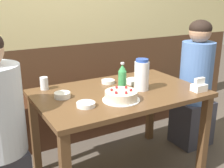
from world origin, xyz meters
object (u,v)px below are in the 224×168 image
Objects in this scene: glass_water_tall at (44,83)px; soju_bottle at (122,77)px; bowl_rice_small at (62,95)px; water_pitcher at (142,75)px; bench_seat at (79,113)px; person_teal_shirt at (195,88)px; birthday_cake at (121,96)px; bowl_soup_white at (134,81)px; bowl_side_dish at (108,82)px; bowl_sauce_shallow at (86,104)px; napkin_holder at (199,86)px.

soju_bottle is at bearing -30.22° from glass_water_tall.
water_pitcher is at bearing -12.56° from bowl_rice_small.
person_teal_shirt is (0.90, -0.75, 0.34)m from bench_seat.
bowl_soup_white is (0.30, 0.28, -0.02)m from birthday_cake.
bowl_side_dish is 0.53m from bowl_sauce_shallow.
person_teal_shirt reaches higher than bowl_sauce_shallow.
bench_seat is 1.09m from water_pitcher.
napkin_holder is at bearing -64.55° from bench_seat.
glass_water_tall is at bearing 102.80° from bowl_rice_small.
bowl_rice_small is at bearing -162.67° from bowl_side_dish.
birthday_cake is 0.43m from bowl_rice_small.
soju_bottle is at bearing 149.76° from water_pitcher.
soju_bottle is 0.61m from glass_water_tall.
napkin_holder reaches higher than bench_seat.
water_pitcher is at bearing -62.44° from bowl_side_dish.
napkin_holder is 0.90m from bowl_sauce_shallow.
bowl_soup_white is at bearing 74.36° from water_pitcher.
napkin_holder is at bearing 46.26° from person_teal_shirt.
bowl_side_dish is (0.03, -0.61, 0.51)m from bench_seat.
person_teal_shirt is (1.38, -0.25, -0.20)m from glass_water_tall.
person_teal_shirt reaches higher than bowl_soup_white.
soju_bottle is at bearing 56.48° from birthday_cake.
bowl_soup_white is (0.17, 0.09, -0.09)m from soju_bottle.
bowl_sauce_shallow is at bearing 176.12° from birthday_cake.
bench_seat is 0.88m from glass_water_tall.
person_teal_shirt reaches higher than napkin_holder.
glass_water_tall is (-0.51, 0.11, 0.04)m from bowl_side_dish.
water_pitcher is 2.10× the size of bowl_rice_small.
soju_bottle is at bearing -153.69° from bowl_soup_white.
bowl_rice_small is 0.26m from glass_water_tall.
water_pitcher is at bearing -30.22° from glass_water_tall.
person_teal_shirt is at bearing 14.18° from birthday_cake.
glass_water_tall is (-1.02, 0.63, 0.01)m from napkin_holder.
napkin_holder is at bearing -21.45° from bowl_rice_small.
birthday_cake reaches higher than bench_seat.
birthday_cake is 2.28× the size of bowl_rice_small.
soju_bottle is at bearing -7.10° from bowl_rice_small.
bowl_sauce_shallow is (-0.57, -0.26, -0.00)m from bowl_soup_white.
bench_seat is at bearing 115.45° from napkin_holder.
napkin_holder is at bearing -11.50° from birthday_cake.
soju_bottle is 1.95× the size of bowl_side_dish.
bench_seat is 19.51× the size of bowl_sauce_shallow.
bowl_soup_white is 1.13× the size of bowl_sauce_shallow.
soju_bottle is (0.04, -0.81, 0.60)m from bench_seat.
birthday_cake is at bearing 168.50° from napkin_holder.
napkin_holder is 0.55m from person_teal_shirt.
bowl_sauce_shallow is at bearing -74.39° from glass_water_tall.
birthday_cake reaches higher than bowl_rice_small.
bowl_sauce_shallow is at bearing -134.98° from bowl_side_dish.
bowl_side_dish is at bearing 94.38° from soju_bottle.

